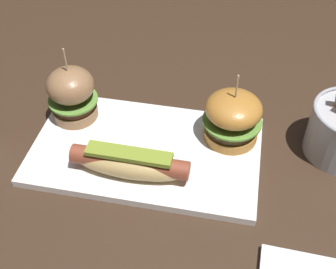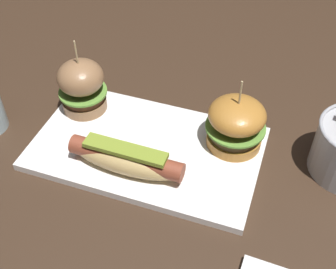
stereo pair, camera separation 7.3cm
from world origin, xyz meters
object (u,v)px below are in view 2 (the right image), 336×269
(platter_main, at_px, (147,148))
(slider_left, at_px, (82,86))
(hot_dog, at_px, (126,159))
(slider_right, at_px, (236,124))

(platter_main, bearing_deg, slider_left, 158.92)
(hot_dog, height_order, slider_right, slider_right)
(slider_left, relative_size, slider_right, 1.09)
(hot_dog, bearing_deg, platter_main, 79.72)
(hot_dog, bearing_deg, slider_left, 139.12)
(slider_left, bearing_deg, hot_dog, -40.88)
(platter_main, bearing_deg, hot_dog, -100.28)
(platter_main, relative_size, slider_left, 2.68)
(platter_main, relative_size, slider_right, 2.92)
(hot_dog, height_order, slider_left, slider_left)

